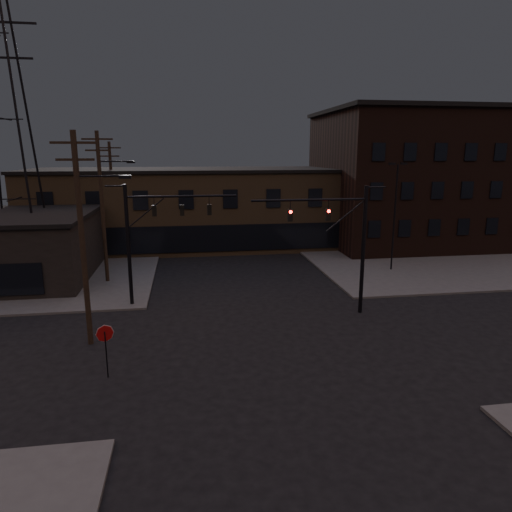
% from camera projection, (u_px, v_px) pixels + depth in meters
% --- Properties ---
extents(ground, '(140.00, 140.00, 0.00)m').
position_uv_depth(ground, '(273.00, 348.00, 23.76)').
color(ground, black).
rests_on(ground, ground).
extents(sidewalk_ne, '(30.00, 30.00, 0.15)m').
position_uv_depth(sidewalk_ne, '(438.00, 248.00, 48.22)').
color(sidewalk_ne, '#474744').
rests_on(sidewalk_ne, ground).
extents(building_row, '(40.00, 12.00, 8.00)m').
position_uv_depth(building_row, '(225.00, 208.00, 49.86)').
color(building_row, brown).
rests_on(building_row, ground).
extents(building_right, '(22.00, 16.00, 14.00)m').
position_uv_depth(building_right, '(424.00, 180.00, 50.54)').
color(building_right, black).
rests_on(building_right, ground).
extents(traffic_signal_near, '(7.12, 0.24, 8.00)m').
position_uv_depth(traffic_signal_near, '(346.00, 237.00, 27.80)').
color(traffic_signal_near, black).
rests_on(traffic_signal_near, ground).
extents(traffic_signal_far, '(7.12, 0.24, 8.00)m').
position_uv_depth(traffic_signal_far, '(148.00, 231.00, 29.36)').
color(traffic_signal_far, black).
rests_on(traffic_signal_far, ground).
extents(stop_sign, '(0.72, 0.33, 2.48)m').
position_uv_depth(stop_sign, '(105.00, 339.00, 20.25)').
color(stop_sign, black).
rests_on(stop_sign, ground).
extents(utility_pole_near, '(3.70, 0.28, 11.00)m').
position_uv_depth(utility_pole_near, '(83.00, 235.00, 22.98)').
color(utility_pole_near, black).
rests_on(utility_pole_near, ground).
extents(utility_pole_mid, '(3.70, 0.28, 11.50)m').
position_uv_depth(utility_pole_mid, '(103.00, 204.00, 34.34)').
color(utility_pole_mid, black).
rests_on(utility_pole_mid, ground).
extents(utility_pole_far, '(2.20, 0.28, 11.00)m').
position_uv_depth(utility_pole_far, '(113.00, 195.00, 45.82)').
color(utility_pole_far, black).
rests_on(utility_pole_far, ground).
extents(transmission_tower, '(7.00, 7.00, 25.00)m').
position_uv_depth(transmission_tower, '(5.00, 119.00, 35.66)').
color(transmission_tower, black).
rests_on(transmission_tower, ground).
extents(lot_light_a, '(1.50, 0.28, 9.14)m').
position_uv_depth(lot_light_a, '(395.00, 207.00, 37.97)').
color(lot_light_a, black).
rests_on(lot_light_a, ground).
extents(lot_light_b, '(1.50, 0.28, 9.14)m').
position_uv_depth(lot_light_b, '(431.00, 200.00, 43.68)').
color(lot_light_b, black).
rests_on(lot_light_b, ground).
extents(parked_car_lot_a, '(4.24, 3.04, 1.34)m').
position_uv_depth(parked_car_lot_a, '(375.00, 248.00, 44.74)').
color(parked_car_lot_a, black).
rests_on(parked_car_lot_a, sidewalk_ne).
extents(parked_car_lot_b, '(4.97, 3.31, 1.34)m').
position_uv_depth(parked_car_lot_b, '(430.00, 243.00, 47.25)').
color(parked_car_lot_b, '#B8B8BA').
rests_on(parked_car_lot_b, sidewalk_ne).
extents(car_crossing, '(1.78, 4.27, 1.37)m').
position_uv_depth(car_crossing, '(270.00, 243.00, 48.00)').
color(car_crossing, black).
rests_on(car_crossing, ground).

